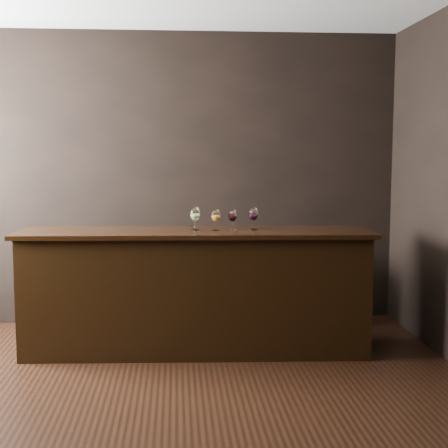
{
  "coord_description": "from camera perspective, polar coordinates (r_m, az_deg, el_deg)",
  "views": [
    {
      "loc": [
        0.36,
        -3.82,
        1.64
      ],
      "look_at": [
        0.75,
        1.25,
        1.07
      ],
      "focal_mm": 50.0,
      "sensor_mm": 36.0,
      "label": 1
    }
  ],
  "objects": [
    {
      "name": "glass_amber",
      "position": [
        5.1,
        -0.75,
        0.73
      ],
      "size": [
        0.07,
        0.07,
        0.17
      ],
      "color": "white",
      "rests_on": "bar_top"
    },
    {
      "name": "glass_red_a",
      "position": [
        5.15,
        0.78,
        0.74
      ],
      "size": [
        0.07,
        0.07,
        0.17
      ],
      "color": "white",
      "rests_on": "bar_top"
    },
    {
      "name": "ground",
      "position": [
        4.17,
        -9.35,
        -16.8
      ],
      "size": [
        5.0,
        5.0,
        0.0
      ],
      "primitive_type": "plane",
      "color": "black",
      "rests_on": "ground"
    },
    {
      "name": "glass_white",
      "position": [
        5.11,
        -2.66,
        0.87
      ],
      "size": [
        0.08,
        0.08,
        0.19
      ],
      "color": "white",
      "rests_on": "bar_top"
    },
    {
      "name": "glass_red_b",
      "position": [
        5.16,
        2.69,
        0.87
      ],
      "size": [
        0.08,
        0.08,
        0.18
      ],
      "color": "white",
      "rests_on": "bar_top"
    },
    {
      "name": "bar_top",
      "position": [
        5.11,
        -2.64,
        -0.79
      ],
      "size": [
        2.92,
        0.82,
        0.04
      ],
      "primitive_type": "cube",
      "rotation": [
        0.0,
        0.0,
        -0.05
      ],
      "color": "black",
      "rests_on": "bar_counter"
    },
    {
      "name": "back_bar_shelf",
      "position": [
        5.98,
        -4.51,
        -5.57
      ],
      "size": [
        2.21,
        0.4,
        0.8
      ],
      "primitive_type": "cube",
      "color": "black",
      "rests_on": "ground"
    },
    {
      "name": "bar_counter",
      "position": [
        5.2,
        -2.61,
        -6.35
      ],
      "size": [
        2.82,
        0.75,
        0.98
      ],
      "primitive_type": "cube",
      "rotation": [
        0.0,
        0.0,
        -0.05
      ],
      "color": "black",
      "rests_on": "ground"
    },
    {
      "name": "room_shell",
      "position": [
        3.98,
        -13.07,
        8.71
      ],
      "size": [
        5.02,
        4.52,
        2.81
      ],
      "color": "black",
      "rests_on": "ground"
    }
  ]
}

